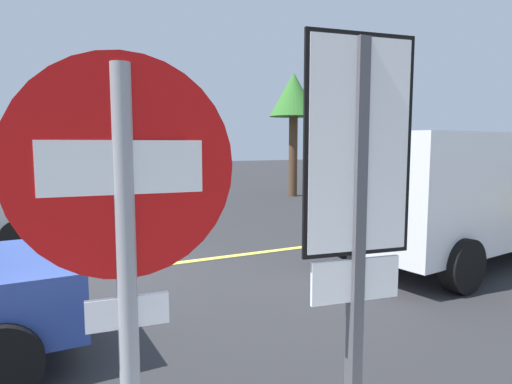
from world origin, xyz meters
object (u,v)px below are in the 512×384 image
object	(u,v)px
white_van	(469,188)
car_black_behind_van	(474,184)
tree_left_verge	(294,98)
stop_sign	(127,273)
speed_limit_sign	(357,204)

from	to	relation	value
white_van	car_black_behind_van	xyz separation A→B (m)	(4.94, 3.57, -0.43)
white_van	tree_left_verge	distance (m)	9.97
stop_sign	car_black_behind_van	size ratio (longest dim) A/B	0.49
speed_limit_sign	white_van	world-z (taller)	speed_limit_sign
stop_sign	tree_left_verge	distance (m)	15.88
speed_limit_sign	white_van	xyz separation A→B (m)	(5.53, 3.62, -0.50)
speed_limit_sign	car_black_behind_van	world-z (taller)	speed_limit_sign
speed_limit_sign	car_black_behind_van	size ratio (longest dim) A/B	0.53
speed_limit_sign	white_van	bearing A→B (deg)	33.21
stop_sign	white_van	bearing A→B (deg)	29.15
white_van	tree_left_verge	xyz separation A→B (m)	(2.22, 9.39, 2.48)
car_black_behind_van	tree_left_verge	size ratio (longest dim) A/B	1.01
car_black_behind_van	tree_left_verge	bearing A→B (deg)	115.05
stop_sign	white_van	distance (m)	7.52
white_van	tree_left_verge	size ratio (longest dim) A/B	1.15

